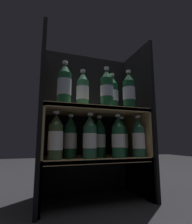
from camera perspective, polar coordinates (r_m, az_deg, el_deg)
ground_plane at (r=0.98m, az=2.45°, el=-29.63°), size 6.00×6.00×0.00m
fridge_back_wall at (r=1.24m, az=-3.28°, el=-2.81°), size 0.66×0.02×0.96m
fridge_side_left at (r=1.03m, az=-17.89°, el=-0.95°), size 0.02×0.36×0.96m
fridge_side_right at (r=1.22m, az=13.53°, el=-2.42°), size 0.02×0.36×0.96m
shelf_lower at (r=1.07m, az=-0.70°, el=-17.03°), size 0.62×0.32×0.25m
shelf_upper at (r=1.07m, az=-0.72°, el=-6.86°), size 0.62×0.32×0.53m
bottle_upper_front_0 at (r=0.97m, az=-10.28°, el=8.67°), size 0.08×0.08×0.25m
bottle_upper_front_1 at (r=1.04m, az=3.51°, el=7.45°), size 0.08×0.08×0.25m
bottle_upper_front_2 at (r=1.10m, az=10.69°, el=6.56°), size 0.08×0.08×0.25m
bottle_upper_back_0 at (r=1.07m, az=-4.38°, el=6.79°), size 0.08×0.08×0.25m
bottle_upper_back_1 at (r=1.14m, az=5.35°, el=5.90°), size 0.08×0.08×0.25m
bottle_lower_front_0 at (r=0.92m, az=-13.06°, el=-8.25°), size 0.08×0.08×0.25m
bottle_lower_front_1 at (r=0.96m, az=-2.04°, el=-8.49°), size 0.08×0.08×0.25m
bottle_lower_front_2 at (r=1.02m, az=7.27°, el=-8.47°), size 0.08×0.08×0.25m
bottle_lower_front_3 at (r=1.08m, az=13.73°, el=-8.38°), size 0.08×0.08×0.25m
bottle_lower_back_0 at (r=1.01m, az=-8.41°, el=-8.47°), size 0.08×0.08×0.25m
bottle_lower_back_1 at (r=1.06m, az=1.08°, el=-8.59°), size 0.08×0.08×0.25m
bottle_lower_back_2 at (r=1.12m, az=8.48°, el=-8.57°), size 0.08×0.08×0.25m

